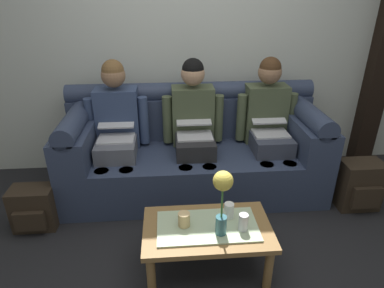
{
  "coord_description": "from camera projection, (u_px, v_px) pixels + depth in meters",
  "views": [
    {
      "loc": [
        -0.24,
        -1.61,
        1.78
      ],
      "look_at": [
        -0.04,
        0.8,
        0.62
      ],
      "focal_mm": 31.07,
      "sensor_mm": 36.0,
      "label": 1
    }
  ],
  "objects": [
    {
      "name": "ground_plane",
      "position": [
        208.0,
        278.0,
        2.24
      ],
      "size": [
        14.0,
        14.0,
        0.0
      ],
      "primitive_type": "plane",
      "color": "black"
    },
    {
      "name": "person_right",
      "position": [
        268.0,
        121.0,
        3.05
      ],
      "size": [
        0.56,
        0.67,
        1.22
      ],
      "color": "#383D4C",
      "rests_on": "ground_plane"
    },
    {
      "name": "person_left",
      "position": [
        117.0,
        125.0,
        2.95
      ],
      "size": [
        0.56,
        0.67,
        1.22
      ],
      "color": "#595B66",
      "rests_on": "ground_plane"
    },
    {
      "name": "cup_near_right",
      "position": [
        229.0,
        211.0,
        2.22
      ],
      "size": [
        0.07,
        0.07,
        0.11
      ],
      "primitive_type": "cylinder",
      "color": "white",
      "rests_on": "coffee_table"
    },
    {
      "name": "backpack_right",
      "position": [
        359.0,
        185.0,
        2.88
      ],
      "size": [
        0.35,
        0.28,
        0.43
      ],
      "color": "#2D2319",
      "rests_on": "ground_plane"
    },
    {
      "name": "flower_vase",
      "position": [
        222.0,
        193.0,
        1.97
      ],
      "size": [
        0.12,
        0.12,
        0.45
      ],
      "color": "#336672",
      "rests_on": "coffee_table"
    },
    {
      "name": "cup_far_center",
      "position": [
        243.0,
        222.0,
        2.11
      ],
      "size": [
        0.06,
        0.06,
        0.12
      ],
      "primitive_type": "cylinder",
      "color": "silver",
      "rests_on": "coffee_table"
    },
    {
      "name": "back_wall_patterned",
      "position": [
        189.0,
        24.0,
        3.14
      ],
      "size": [
        6.0,
        0.12,
        2.9
      ],
      "primitive_type": "cube",
      "color": "silver",
      "rests_on": "ground_plane"
    },
    {
      "name": "backpack_left",
      "position": [
        34.0,
        209.0,
        2.65
      ],
      "size": [
        0.33,
        0.25,
        0.36
      ],
      "color": "#2D2319",
      "rests_on": "ground_plane"
    },
    {
      "name": "coffee_table",
      "position": [
        207.0,
        232.0,
        2.19
      ],
      "size": [
        0.84,
        0.5,
        0.36
      ],
      "color": "olive",
      "rests_on": "ground_plane"
    },
    {
      "name": "couch",
      "position": [
        194.0,
        151.0,
        3.13
      ],
      "size": [
        2.32,
        0.88,
        0.96
      ],
      "color": "#2D3851",
      "rests_on": "ground_plane"
    },
    {
      "name": "cup_near_left",
      "position": [
        184.0,
        219.0,
        2.15
      ],
      "size": [
        0.08,
        0.08,
        0.09
      ],
      "primitive_type": "cylinder",
      "color": "#DBB77A",
      "rests_on": "coffee_table"
    },
    {
      "name": "person_middle",
      "position": [
        194.0,
        123.0,
        3.0
      ],
      "size": [
        0.56,
        0.67,
        1.22
      ],
      "color": "#232326",
      "rests_on": "ground_plane"
    }
  ]
}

